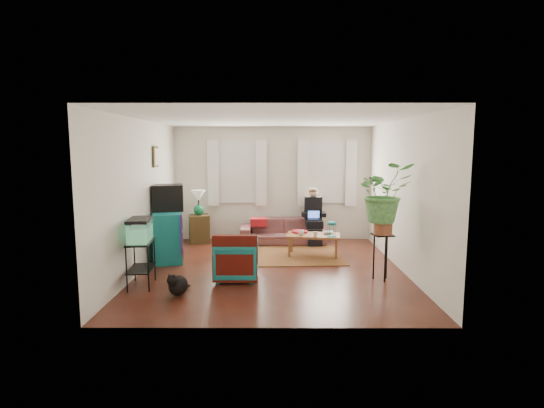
{
  "coord_description": "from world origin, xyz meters",
  "views": [
    {
      "loc": [
        0.03,
        -7.27,
        2.1
      ],
      "look_at": [
        0.0,
        0.4,
        1.1
      ],
      "focal_mm": 28.0,
      "sensor_mm": 36.0,
      "label": 1
    }
  ],
  "objects_px": {
    "sofa": "(283,227)",
    "coffee_table": "(313,245)",
    "aquarium_stand": "(141,264)",
    "armchair": "(237,258)",
    "plant_stand": "(382,257)",
    "dresser": "(168,235)",
    "side_table": "(199,229)"
  },
  "relations": [
    {
      "from": "side_table",
      "to": "armchair",
      "type": "bearing_deg",
      "value": -68.42
    },
    {
      "from": "dresser",
      "to": "armchair",
      "type": "bearing_deg",
      "value": -54.75
    },
    {
      "from": "aquarium_stand",
      "to": "dresser",
      "type": "bearing_deg",
      "value": 83.42
    },
    {
      "from": "side_table",
      "to": "plant_stand",
      "type": "relative_size",
      "value": 0.83
    },
    {
      "from": "aquarium_stand",
      "to": "armchair",
      "type": "distance_m",
      "value": 1.48
    },
    {
      "from": "coffee_table",
      "to": "plant_stand",
      "type": "distance_m",
      "value": 1.84
    },
    {
      "from": "side_table",
      "to": "dresser",
      "type": "relative_size",
      "value": 0.6
    },
    {
      "from": "sofa",
      "to": "coffee_table",
      "type": "relative_size",
      "value": 1.82
    },
    {
      "from": "aquarium_stand",
      "to": "armchair",
      "type": "height_order",
      "value": "aquarium_stand"
    },
    {
      "from": "armchair",
      "to": "plant_stand",
      "type": "xyz_separation_m",
      "value": [
        2.34,
        -0.04,
        0.03
      ]
    },
    {
      "from": "sofa",
      "to": "aquarium_stand",
      "type": "bearing_deg",
      "value": -127.61
    },
    {
      "from": "sofa",
      "to": "side_table",
      "type": "xyz_separation_m",
      "value": [
        -1.89,
        0.08,
        -0.06
      ]
    },
    {
      "from": "sofa",
      "to": "side_table",
      "type": "relative_size",
      "value": 3.02
    },
    {
      "from": "plant_stand",
      "to": "sofa",
      "type": "bearing_deg",
      "value": 119.65
    },
    {
      "from": "aquarium_stand",
      "to": "coffee_table",
      "type": "height_order",
      "value": "aquarium_stand"
    },
    {
      "from": "dresser",
      "to": "armchair",
      "type": "distance_m",
      "value": 1.89
    },
    {
      "from": "coffee_table",
      "to": "plant_stand",
      "type": "xyz_separation_m",
      "value": [
        0.96,
        -1.56,
        0.16
      ]
    },
    {
      "from": "plant_stand",
      "to": "aquarium_stand",
      "type": "bearing_deg",
      "value": -174.96
    },
    {
      "from": "sofa",
      "to": "coffee_table",
      "type": "height_order",
      "value": "sofa"
    },
    {
      "from": "dresser",
      "to": "aquarium_stand",
      "type": "xyz_separation_m",
      "value": [
        -0.01,
        -1.61,
        -0.12
      ]
    },
    {
      "from": "dresser",
      "to": "plant_stand",
      "type": "distance_m",
      "value": 3.97
    },
    {
      "from": "coffee_table",
      "to": "sofa",
      "type": "bearing_deg",
      "value": 125.05
    },
    {
      "from": "armchair",
      "to": "coffee_table",
      "type": "bearing_deg",
      "value": -132.08
    },
    {
      "from": "aquarium_stand",
      "to": "armchair",
      "type": "relative_size",
      "value": 1.01
    },
    {
      "from": "sofa",
      "to": "side_table",
      "type": "height_order",
      "value": "sofa"
    },
    {
      "from": "sofa",
      "to": "dresser",
      "type": "distance_m",
      "value": 2.64
    },
    {
      "from": "armchair",
      "to": "coffee_table",
      "type": "xyz_separation_m",
      "value": [
        1.38,
        1.53,
        -0.13
      ]
    },
    {
      "from": "aquarium_stand",
      "to": "armchair",
      "type": "bearing_deg",
      "value": 8.22
    },
    {
      "from": "side_table",
      "to": "coffee_table",
      "type": "relative_size",
      "value": 0.6
    },
    {
      "from": "sofa",
      "to": "coffee_table",
      "type": "xyz_separation_m",
      "value": [
        0.57,
        -1.12,
        -0.15
      ]
    },
    {
      "from": "sofa",
      "to": "side_table",
      "type": "bearing_deg",
      "value": 176.49
    },
    {
      "from": "dresser",
      "to": "coffee_table",
      "type": "xyz_separation_m",
      "value": [
        2.8,
        0.28,
        -0.25
      ]
    }
  ]
}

